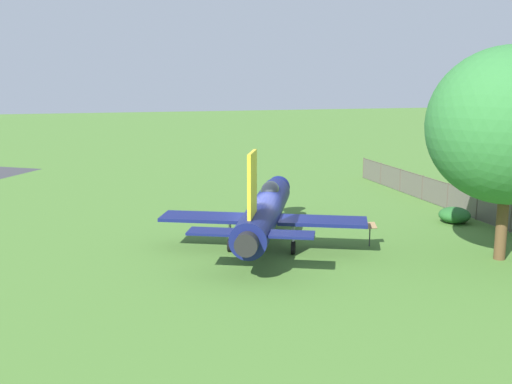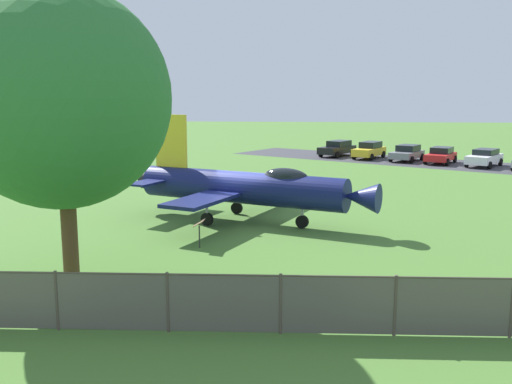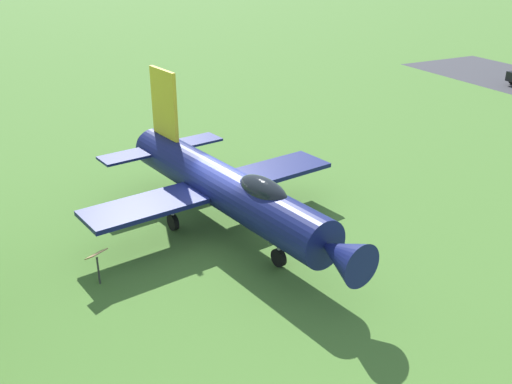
{
  "view_description": "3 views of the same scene",
  "coord_description": "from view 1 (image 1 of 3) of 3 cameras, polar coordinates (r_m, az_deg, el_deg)",
  "views": [
    {
      "loc": [
        7.31,
        27.7,
        8.25
      ],
      "look_at": [
        0.19,
        -0.84,
        2.5
      ],
      "focal_mm": 43.76,
      "sensor_mm": 36.0,
      "label": 1
    },
    {
      "loc": [
        -26.74,
        -2.8,
        6.06
      ],
      "look_at": [
        -1.05,
        -0.78,
        1.63
      ],
      "focal_mm": 40.13,
      "sensor_mm": 36.0,
      "label": 2
    },
    {
      "loc": [
        -15.15,
        -10.68,
        9.63
      ],
      "look_at": [
        0.42,
        -1.09,
        1.55
      ],
      "focal_mm": 40.89,
      "sensor_mm": 36.0,
      "label": 3
    }
  ],
  "objects": [
    {
      "name": "shade_tree",
      "position": [
        28.84,
        22.16,
        5.64
      ],
      "size": [
        7.17,
        6.63,
        9.33
      ],
      "color": "brown",
      "rests_on": "ground_plane"
    },
    {
      "name": "perimeter_fence",
      "position": [
        34.72,
        22.3,
        -2.08
      ],
      "size": [
        1.35,
        34.69,
        1.6
      ],
      "rotation": [
        0.0,
        0.0,
        11.03
      ],
      "color": "#4C4238",
      "rests_on": "ground_plane"
    },
    {
      "name": "shrub_near_fence",
      "position": [
        35.97,
        17.69,
        -2.02
      ],
      "size": [
        1.71,
        1.74,
        0.87
      ],
      "color": "#235B26",
      "rests_on": "ground_plane"
    },
    {
      "name": "info_plaque",
      "position": [
        30.11,
        10.37,
        -3.34
      ],
      "size": [
        0.61,
        0.41,
        1.14
      ],
      "color": "#333333",
      "rests_on": "ground_plane"
    },
    {
      "name": "ground_plane",
      "position": [
        29.81,
        0.76,
        -5.0
      ],
      "size": [
        200.0,
        200.0,
        0.0
      ],
      "primitive_type": "plane",
      "color": "#47722D"
    },
    {
      "name": "display_jet",
      "position": [
        29.72,
        0.85,
        -1.64
      ],
      "size": [
        9.54,
        11.93,
        5.05
      ],
      "rotation": [
        0.0,
        0.0,
        4.33
      ],
      "color": "#111951",
      "rests_on": "ground_plane"
    }
  ]
}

